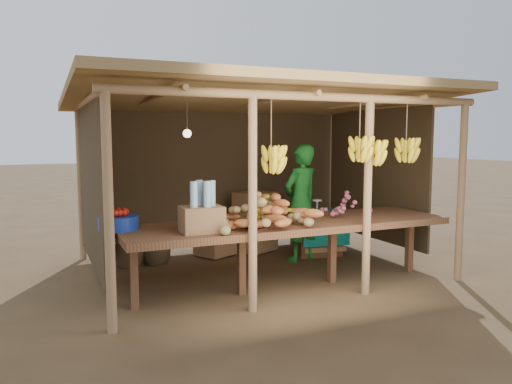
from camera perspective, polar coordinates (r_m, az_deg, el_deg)
name	(u,v)px	position (r m, az deg, el deg)	size (l,w,h in m)	color
ground	(256,269)	(6.85, 0.00, -8.76)	(60.00, 60.00, 0.00)	brown
stall_structure	(262,127)	(6.58, 0.70, 7.42)	(4.70, 3.50, 2.43)	#A07952
counter	(289,227)	(5.85, 3.77, -3.96)	(3.90, 1.05, 0.80)	brown
potato_heap	(262,211)	(5.40, 0.72, -2.18)	(1.04, 0.62, 0.37)	olive
sweet_potato_heap	(277,210)	(5.46, 2.37, -2.12)	(1.11, 0.67, 0.36)	#B15D2D
onion_heap	(350,202)	(6.32, 10.75, -1.13)	(0.69, 0.41, 0.35)	#A55066
banana_pile	(271,203)	(6.10, 1.78, -1.30)	(0.59, 0.36, 0.35)	yellow
tomato_basin	(118,221)	(5.51, -15.46, -3.23)	(0.42, 0.42, 0.22)	navy
bottle_box	(202,212)	(5.18, -6.24, -2.33)	(0.44, 0.35, 0.54)	olive
vendor	(301,203)	(7.20, 5.13, -1.22)	(0.61, 0.40, 1.68)	#197223
tarp_crate	(316,231)	(7.68, 6.89, -4.46)	(0.82, 0.74, 0.86)	brown
carton_stack	(243,227)	(7.68, -1.52, -4.03)	(1.33, 0.63, 0.91)	olive
burlap_sacks	(142,248)	(7.14, -12.84, -6.30)	(0.78, 0.41, 0.55)	#453420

